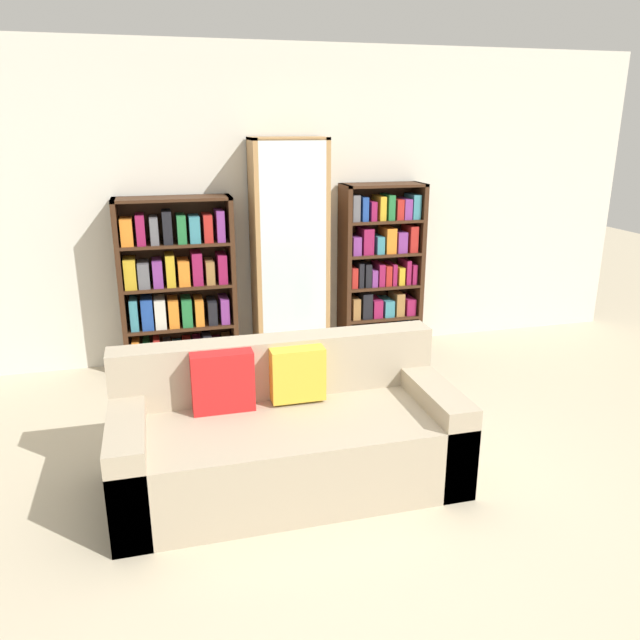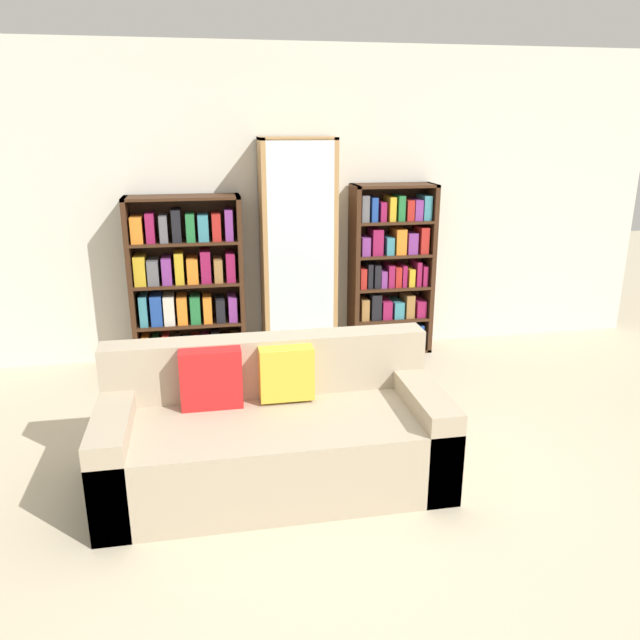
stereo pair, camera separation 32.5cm
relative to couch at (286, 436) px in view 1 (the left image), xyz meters
name	(u,v)px [view 1 (the left image)]	position (x,y,z in m)	size (l,w,h in m)	color
ground_plane	(370,504)	(0.40, -0.37, -0.29)	(16.00, 16.00, 0.00)	beige
wall_back	(276,206)	(0.40, 2.24, 1.06)	(6.93, 0.06, 2.70)	silver
couch	(286,436)	(0.00, 0.00, 0.00)	(1.98, 0.88, 0.81)	tan
bookshelf_left	(178,290)	(-0.51, 2.04, 0.40)	(0.96, 0.32, 1.48)	#3D2314
display_cabinet	(289,254)	(0.47, 2.02, 0.67)	(0.64, 0.36, 1.94)	#AD7F4C
bookshelf_right	(381,270)	(1.33, 2.04, 0.47)	(0.74, 0.32, 1.54)	#3D2314
wine_bottle	(363,362)	(0.95, 1.37, -0.15)	(0.08, 0.08, 0.34)	#143819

